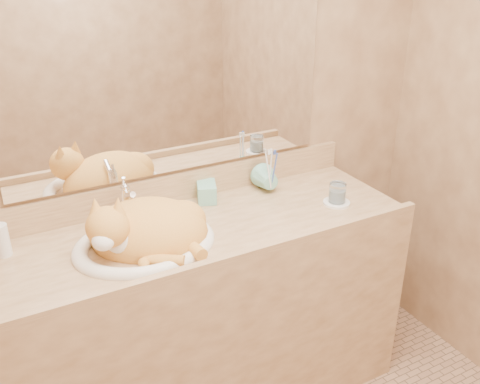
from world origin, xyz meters
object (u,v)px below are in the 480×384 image
vanity_counter (207,318)px  soap_dispenser (207,187)px  cat (144,228)px  sink_basin (143,226)px  toothbrush_cup (271,184)px  water_glass (337,193)px

vanity_counter → soap_dispenser: bearing=59.8°
soap_dispenser → cat: bearing=-131.2°
soap_dispenser → sink_basin: bearing=-130.8°
sink_basin → toothbrush_cup: sink_basin is taller
sink_basin → water_glass: (0.80, -0.06, -0.03)m
sink_basin → water_glass: bearing=-10.6°
vanity_counter → toothbrush_cup: toothbrush_cup is taller
soap_dispenser → toothbrush_cup: soap_dispenser is taller
soap_dispenser → toothbrush_cup: size_ratio=1.56×
soap_dispenser → water_glass: size_ratio=2.11×
water_glass → vanity_counter: bearing=172.3°
sink_basin → water_glass: size_ratio=6.20×
soap_dispenser → water_glass: soap_dispenser is taller
water_glass → cat: bearing=175.7°
sink_basin → soap_dispenser: bearing=21.4°
toothbrush_cup → water_glass: 0.28m
cat → toothbrush_cup: cat is taller
water_glass → sink_basin: bearing=176.0°
vanity_counter → sink_basin: (-0.24, -0.02, 0.50)m
soap_dispenser → vanity_counter: bearing=-99.1°
vanity_counter → soap_dispenser: 0.54m
sink_basin → soap_dispenser: size_ratio=2.93×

